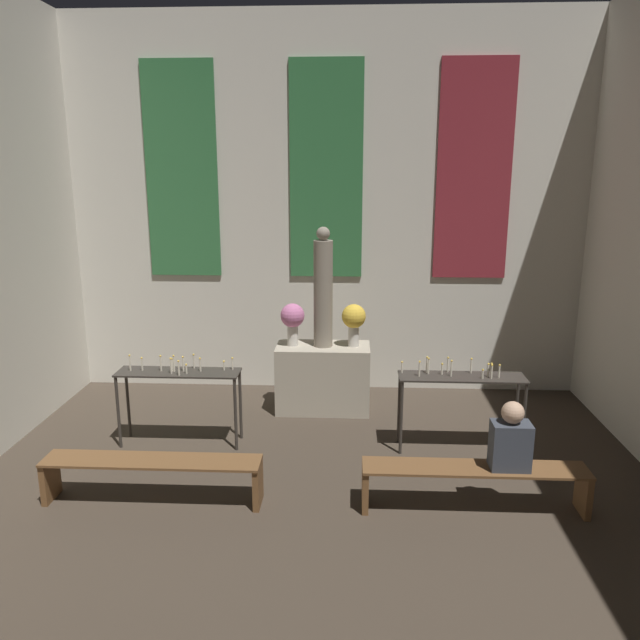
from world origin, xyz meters
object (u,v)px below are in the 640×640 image
object	(u,v)px
candle_rack_left	(179,382)
person_seated	(511,439)
pew_back_right	(474,478)
flower_vase_left	(293,318)
pew_back_left	(152,470)
candle_rack_right	(461,387)
altar	(323,378)
statue	(323,291)
flower_vase_right	(354,319)

from	to	relation	value
candle_rack_left	person_seated	world-z (taller)	person_seated
pew_back_right	flower_vase_left	bearing A→B (deg)	128.19
flower_vase_left	pew_back_left	world-z (taller)	flower_vase_left
candle_rack_left	person_seated	bearing A→B (deg)	-21.00
candle_rack_right	pew_back_left	size ratio (longest dim) A/B	0.67
altar	person_seated	world-z (taller)	person_seated
statue	person_seated	distance (m)	3.22
statue	flower_vase_left	bearing A→B (deg)	180.00
altar	flower_vase_left	distance (m)	0.91
person_seated	pew_back_left	bearing A→B (deg)	-180.00
statue	pew_back_left	distance (m)	3.20
flower_vase_right	candle_rack_right	bearing A→B (deg)	-42.88
candle_rack_left	person_seated	xyz separation A→B (m)	(3.49, -1.34, -0.03)
altar	flower_vase_left	bearing A→B (deg)	180.00
flower_vase_left	candle_rack_right	xyz separation A→B (m)	(2.03, -1.14, -0.50)
flower_vase_left	person_seated	xyz separation A→B (m)	(2.26, -2.48, -0.53)
candle_rack_left	pew_back_right	size ratio (longest dim) A/B	0.67
candle_rack_left	pew_back_left	xyz separation A→B (m)	(0.08, -1.34, -0.43)
altar	pew_back_right	distance (m)	2.92
altar	person_seated	bearing A→B (deg)	-53.09
person_seated	flower_vase_left	bearing A→B (deg)	132.40
flower_vase_left	flower_vase_right	bearing A→B (deg)	0.00
flower_vase_left	altar	bearing A→B (deg)	0.00
candle_rack_left	flower_vase_right	bearing A→B (deg)	29.26
altar	candle_rack_right	size ratio (longest dim) A/B	0.87
altar	statue	world-z (taller)	statue
candle_rack_right	person_seated	xyz separation A→B (m)	(0.23, -1.34, -0.03)
candle_rack_left	pew_back_left	distance (m)	1.41
candle_rack_left	candle_rack_right	bearing A→B (deg)	0.02
statue	flower_vase_left	size ratio (longest dim) A/B	2.77
altar	candle_rack_right	distance (m)	2.01
flower_vase_right	candle_rack_left	distance (m)	2.38
statue	person_seated	size ratio (longest dim) A/B	2.37
flower_vase_left	person_seated	distance (m)	3.39
flower_vase_right	candle_rack_right	distance (m)	1.74
flower_vase_right	pew_back_left	xyz separation A→B (m)	(-1.95, -2.48, -0.93)
pew_back_left	person_seated	world-z (taller)	person_seated
altar	pew_back_right	bearing A→B (deg)	-58.01
pew_back_left	pew_back_right	world-z (taller)	same
flower_vase_right	candle_rack_right	xyz separation A→B (m)	(1.22, -1.14, -0.50)
pew_back_right	person_seated	distance (m)	0.51
altar	candle_rack_left	size ratio (longest dim) A/B	0.87
altar	candle_rack_right	xyz separation A→B (m)	(1.62, -1.14, 0.32)
flower_vase_right	pew_back_right	bearing A→B (deg)	-65.17
flower_vase_left	person_seated	size ratio (longest dim) A/B	0.86
flower_vase_left	candle_rack_right	bearing A→B (deg)	-29.28
flower_vase_left	candle_rack_right	distance (m)	2.38
flower_vase_right	candle_rack_right	size ratio (longest dim) A/B	0.40
candle_rack_right	pew_back_right	size ratio (longest dim) A/B	0.67
flower_vase_left	candle_rack_left	size ratio (longest dim) A/B	0.40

